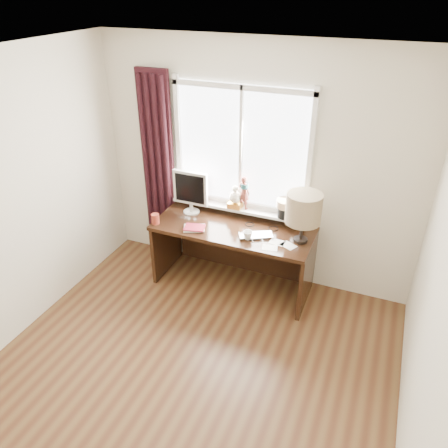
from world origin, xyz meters
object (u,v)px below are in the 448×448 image
at_px(monitor, 191,190).
at_px(table_lamp, 304,209).
at_px(laptop, 256,235).
at_px(red_cup, 155,219).
at_px(mug, 248,235).
at_px(desk, 236,242).

relative_size(monitor, table_lamp, 0.94).
xyz_separation_m(laptop, monitor, (-0.84, 0.22, 0.26)).
height_order(laptop, red_cup, red_cup).
bearing_deg(laptop, table_lamp, -16.40).
bearing_deg(red_cup, table_lamp, 8.85).
bearing_deg(table_lamp, monitor, 173.94).
bearing_deg(table_lamp, laptop, -168.59).
height_order(mug, monitor, monitor).
bearing_deg(monitor, desk, -3.81).
distance_m(red_cup, desk, 0.92).
relative_size(red_cup, table_lamp, 0.21).
bearing_deg(mug, monitor, 158.76).
distance_m(monitor, table_lamp, 1.29).
bearing_deg(red_cup, laptop, 7.81).
bearing_deg(laptop, monitor, 137.22).
relative_size(mug, monitor, 0.19).
relative_size(desk, monitor, 3.47).
xyz_separation_m(red_cup, monitor, (0.24, 0.37, 0.22)).
bearing_deg(mug, laptop, 51.02).
distance_m(mug, table_lamp, 0.62).
xyz_separation_m(laptop, desk, (-0.28, 0.19, -0.26)).
height_order(desk, monitor, monitor).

